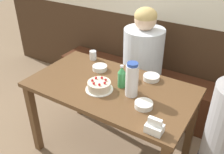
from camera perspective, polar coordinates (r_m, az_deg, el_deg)
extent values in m
plane|color=#846B51|center=(2.51, -0.28, -16.77)|extent=(12.00, 12.00, 0.00)
cube|color=#3D2819|center=(2.96, 10.67, 3.21)|extent=(4.80, 0.04, 1.01)
cube|color=#472314|center=(2.92, 8.48, -3.23)|extent=(2.31, 0.38, 0.47)
cube|color=brown|center=(2.02, -0.33, -2.39)|extent=(1.34, 0.75, 0.03)
cube|color=brown|center=(2.40, -17.40, -9.17)|extent=(0.06, 0.06, 0.72)
cube|color=brown|center=(2.76, -7.57, -2.16)|extent=(0.06, 0.06, 0.72)
cube|color=brown|center=(2.31, 17.56, -10.94)|extent=(0.06, 0.06, 0.72)
cylinder|color=white|center=(1.97, -2.92, -2.79)|extent=(0.22, 0.22, 0.01)
cylinder|color=beige|center=(1.95, -2.94, -1.94)|extent=(0.18, 0.18, 0.06)
sphere|color=red|center=(1.94, -4.53, -0.77)|extent=(0.02, 0.02, 0.02)
sphere|color=red|center=(1.90, -4.19, -1.46)|extent=(0.02, 0.02, 0.02)
sphere|color=red|center=(1.88, -2.91, -1.73)|extent=(0.02, 0.02, 0.02)
sphere|color=red|center=(1.90, -1.68, -1.35)|extent=(0.02, 0.02, 0.02)
sphere|color=red|center=(1.94, -1.46, -0.63)|extent=(0.02, 0.02, 0.02)
sphere|color=red|center=(1.97, -2.36, -0.13)|extent=(0.02, 0.02, 0.02)
sphere|color=red|center=(1.97, -3.71, -0.19)|extent=(0.02, 0.02, 0.02)
cylinder|color=white|center=(1.85, 4.56, -0.82)|extent=(0.10, 0.10, 0.25)
cylinder|color=#28479E|center=(1.78, 4.74, 2.92)|extent=(0.08, 0.08, 0.02)
cylinder|color=#388E4C|center=(1.97, 2.21, -0.60)|extent=(0.06, 0.06, 0.13)
cone|color=#388E4C|center=(1.93, 2.26, 1.64)|extent=(0.06, 0.06, 0.05)
cylinder|color=silver|center=(1.91, 2.28, 2.47)|extent=(0.03, 0.03, 0.01)
cube|color=white|center=(1.59, 9.65, -11.50)|extent=(0.11, 0.08, 0.05)
cube|color=white|center=(1.56, 9.82, -10.06)|extent=(0.09, 0.03, 0.05)
cylinder|color=white|center=(2.08, 3.86, -0.28)|extent=(0.14, 0.14, 0.04)
cylinder|color=white|center=(1.78, 7.26, -6.31)|extent=(0.13, 0.13, 0.04)
cylinder|color=white|center=(2.24, -2.80, 2.13)|extent=(0.13, 0.13, 0.04)
cylinder|color=white|center=(2.11, 8.97, -0.11)|extent=(0.14, 0.14, 0.04)
cylinder|color=silver|center=(2.42, -4.36, 5.00)|extent=(0.07, 0.07, 0.09)
cube|color=#33333D|center=(2.78, 6.40, -5.16)|extent=(0.30, 0.34, 0.45)
cylinder|color=silver|center=(2.52, 7.07, 4.48)|extent=(0.40, 0.40, 0.59)
sphere|color=beige|center=(2.38, 7.67, 12.89)|extent=(0.21, 0.21, 0.21)
ellipsoid|color=tan|center=(2.37, 7.73, 13.73)|extent=(0.21, 0.21, 0.16)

